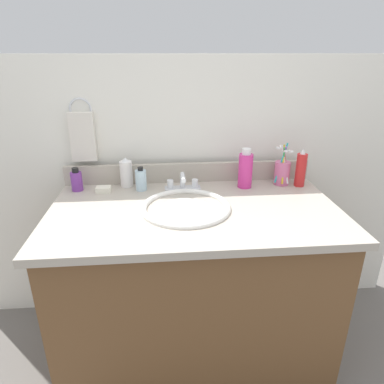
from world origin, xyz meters
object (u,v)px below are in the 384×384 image
at_px(bottle_cream_purple, 77,181).
at_px(cup_pink, 282,172).
at_px(bottle_lotion_white, 126,173).
at_px(hand_towel, 83,137).
at_px(bottle_gel_clear, 141,180).
at_px(bottle_spray_red, 301,169).
at_px(bottle_soap_pink, 245,170).
at_px(soap_bar, 104,189).
at_px(faucet, 183,184).

height_order(bottle_cream_purple, cup_pink, cup_pink).
bearing_deg(bottle_lotion_white, hand_towel, 162.26).
relative_size(hand_towel, bottle_lotion_white, 1.61).
height_order(bottle_gel_clear, bottle_cream_purple, bottle_gel_clear).
bearing_deg(bottle_lotion_white, bottle_spray_red, -4.56).
bearing_deg(bottle_gel_clear, bottle_cream_purple, 175.97).
height_order(bottle_soap_pink, bottle_cream_purple, bottle_soap_pink).
xyz_separation_m(bottle_spray_red, bottle_lotion_white, (-0.79, 0.06, -0.02)).
distance_m(hand_towel, bottle_soap_pink, 0.75).
distance_m(bottle_soap_pink, soap_bar, 0.64).
xyz_separation_m(cup_pink, soap_bar, (-0.81, -0.03, -0.05)).
distance_m(hand_towel, bottle_gel_clear, 0.33).
xyz_separation_m(bottle_lotion_white, cup_pink, (0.72, -0.04, -0.00)).
height_order(hand_towel, bottle_gel_clear, hand_towel).
height_order(hand_towel, bottle_cream_purple, hand_towel).
bearing_deg(bottle_soap_pink, cup_pink, 6.86).
relative_size(bottle_soap_pink, bottle_cream_purple, 1.71).
relative_size(bottle_lotion_white, bottle_cream_purple, 1.30).
bearing_deg(cup_pink, hand_towel, 174.00).
height_order(faucet, bottle_gel_clear, bottle_gel_clear).
bearing_deg(soap_bar, bottle_gel_clear, 3.44).
height_order(faucet, bottle_lotion_white, bottle_lotion_white).
bearing_deg(bottle_gel_clear, bottle_soap_pink, -0.46).
xyz_separation_m(bottle_soap_pink, bottle_cream_purple, (-0.75, 0.02, -0.04)).
xyz_separation_m(bottle_soap_pink, bottle_spray_red, (0.25, -0.01, -0.00)).
bearing_deg(soap_bar, bottle_soap_pink, 0.56).
distance_m(cup_pink, soap_bar, 0.82).
bearing_deg(bottle_soap_pink, faucet, -176.44).
bearing_deg(soap_bar, bottle_spray_red, -0.02).
relative_size(hand_towel, bottle_gel_clear, 2.05).
bearing_deg(bottle_lotion_white, cup_pink, -2.80).
relative_size(faucet, cup_pink, 0.82).
relative_size(bottle_soap_pink, soap_bar, 2.81).
xyz_separation_m(bottle_lotion_white, bottle_cream_purple, (-0.22, -0.03, -0.02)).
bearing_deg(faucet, bottle_spray_red, 1.19).
bearing_deg(hand_towel, bottle_spray_red, -7.16).
relative_size(bottle_spray_red, soap_bar, 2.76).
bearing_deg(bottle_lotion_white, faucet, -16.43).
relative_size(cup_pink, soap_bar, 3.06).
relative_size(bottle_spray_red, bottle_cream_purple, 1.68).
bearing_deg(bottle_soap_pink, bottle_lotion_white, 173.98).
distance_m(bottle_soap_pink, bottle_gel_clear, 0.47).
bearing_deg(bottle_cream_purple, bottle_soap_pink, -1.81).
xyz_separation_m(hand_towel, bottle_gel_clear, (0.25, -0.11, -0.17)).
relative_size(bottle_cream_purple, soap_bar, 1.64).
relative_size(bottle_lotion_white, cup_pink, 0.70).
bearing_deg(bottle_spray_red, bottle_cream_purple, 178.28).
height_order(faucet, bottle_soap_pink, bottle_soap_pink).
height_order(bottle_lotion_white, soap_bar, bottle_lotion_white).
bearing_deg(faucet, bottle_gel_clear, 173.34).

